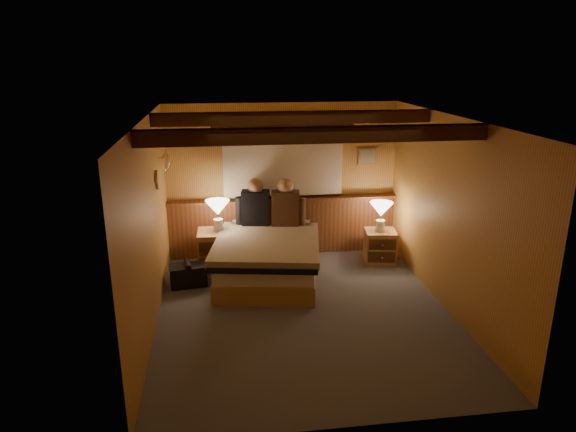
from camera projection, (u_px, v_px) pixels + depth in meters
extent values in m
plane|color=#4C525B|center=(304.00, 312.00, 6.42)|extent=(4.20, 4.20, 0.00)
plane|color=tan|center=(306.00, 119.00, 5.70)|extent=(4.20, 4.20, 0.00)
plane|color=#CF974A|center=(283.00, 180.00, 8.05)|extent=(3.60, 0.00, 3.60)
plane|color=#CF974A|center=(149.00, 228.00, 5.83)|extent=(0.00, 4.20, 4.20)
plane|color=#CF974A|center=(449.00, 215.00, 6.29)|extent=(0.00, 4.20, 4.20)
plane|color=#CF974A|center=(349.00, 302.00, 4.08)|extent=(3.60, 0.00, 3.60)
cube|color=brown|center=(283.00, 227.00, 8.21)|extent=(3.60, 0.12, 0.90)
cube|color=brown|center=(284.00, 200.00, 8.02)|extent=(3.60, 0.22, 0.04)
cylinder|color=#3F250F|center=(283.00, 127.00, 7.71)|extent=(2.10, 0.05, 0.05)
sphere|color=#3F250F|center=(213.00, 128.00, 7.58)|extent=(0.08, 0.08, 0.08)
sphere|color=#3F250F|center=(351.00, 125.00, 7.85)|extent=(0.08, 0.08, 0.08)
cube|color=white|center=(283.00, 162.00, 7.89)|extent=(1.85, 0.08, 1.05)
cube|color=#3F250F|center=(316.00, 135.00, 5.16)|extent=(3.60, 0.15, 0.16)
cube|color=#3F250F|center=(294.00, 118.00, 6.58)|extent=(3.60, 0.15, 0.16)
cylinder|color=silver|center=(164.00, 154.00, 7.18)|extent=(0.03, 0.55, 0.03)
torus|color=silver|center=(166.00, 165.00, 7.08)|extent=(0.01, 0.21, 0.21)
torus|color=silver|center=(167.00, 162.00, 7.30)|extent=(0.01, 0.21, 0.21)
cube|color=tan|center=(367.00, 156.00, 8.10)|extent=(0.30, 0.03, 0.25)
cube|color=beige|center=(368.00, 157.00, 8.08)|extent=(0.24, 0.01, 0.19)
cube|color=tan|center=(268.00, 270.00, 7.37)|extent=(1.62, 1.98, 0.27)
cube|color=white|center=(268.00, 254.00, 7.29)|extent=(1.58, 1.94, 0.21)
cube|color=black|center=(266.00, 251.00, 7.04)|extent=(1.62, 1.64, 0.07)
cube|color=#D1978F|center=(267.00, 244.00, 7.13)|extent=(1.69, 1.83, 0.11)
cube|color=white|center=(249.00, 226.00, 7.91)|extent=(0.58, 0.39, 0.14)
cube|color=white|center=(293.00, 227.00, 7.89)|extent=(0.58, 0.39, 0.14)
cube|color=tan|center=(217.00, 250.00, 7.63)|extent=(0.56, 0.51, 0.60)
cube|color=brown|center=(216.00, 249.00, 7.37)|extent=(0.49, 0.03, 0.21)
cube|color=brown|center=(217.00, 264.00, 7.44)|extent=(0.49, 0.03, 0.21)
cylinder|color=silver|center=(216.00, 249.00, 7.37)|extent=(0.03, 0.03, 0.03)
cylinder|color=silver|center=(217.00, 264.00, 7.44)|extent=(0.03, 0.03, 0.03)
cube|color=tan|center=(380.00, 246.00, 7.94)|extent=(0.51, 0.47, 0.50)
cube|color=brown|center=(382.00, 245.00, 7.72)|extent=(0.41, 0.08, 0.18)
cube|color=brown|center=(382.00, 257.00, 7.78)|extent=(0.41, 0.08, 0.18)
cylinder|color=silver|center=(382.00, 245.00, 7.72)|extent=(0.03, 0.03, 0.03)
cylinder|color=silver|center=(382.00, 257.00, 7.78)|extent=(0.03, 0.03, 0.03)
cylinder|color=silver|center=(218.00, 225.00, 7.55)|extent=(0.14, 0.14, 0.18)
cylinder|color=silver|center=(218.00, 217.00, 7.51)|extent=(0.02, 0.02, 0.10)
cone|color=#F6E6C0|center=(218.00, 208.00, 7.47)|extent=(0.35, 0.35, 0.22)
cylinder|color=silver|center=(380.00, 226.00, 7.82)|extent=(0.14, 0.14, 0.18)
cylinder|color=silver|center=(381.00, 218.00, 7.78)|extent=(0.02, 0.02, 0.10)
cone|color=#F6E6C0|center=(381.00, 209.00, 7.74)|extent=(0.35, 0.35, 0.21)
cube|color=black|center=(256.00, 208.00, 7.73)|extent=(0.45, 0.30, 0.54)
cylinder|color=black|center=(240.00, 211.00, 7.75)|extent=(0.13, 0.13, 0.44)
cylinder|color=black|center=(272.00, 211.00, 7.74)|extent=(0.13, 0.13, 0.44)
sphere|color=tan|center=(255.00, 186.00, 7.63)|extent=(0.24, 0.24, 0.24)
cube|color=#482D1C|center=(285.00, 209.00, 7.72)|extent=(0.44, 0.30, 0.54)
cylinder|color=#482D1C|center=(270.00, 212.00, 7.73)|extent=(0.13, 0.13, 0.43)
cylinder|color=#482D1C|center=(301.00, 212.00, 7.73)|extent=(0.13, 0.13, 0.43)
sphere|color=tan|center=(285.00, 186.00, 7.61)|extent=(0.24, 0.24, 0.24)
cube|color=black|center=(188.00, 275.00, 7.14)|extent=(0.53, 0.36, 0.30)
cylinder|color=black|center=(188.00, 264.00, 7.09)|extent=(0.12, 0.30, 0.08)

